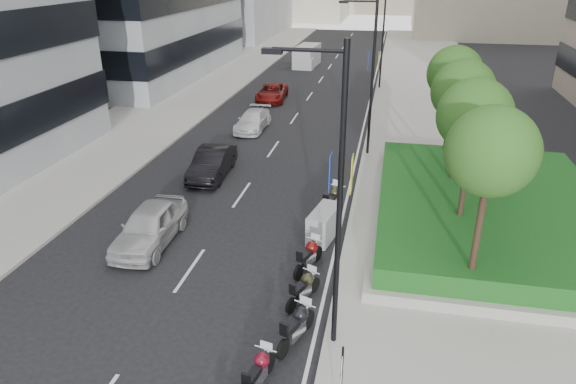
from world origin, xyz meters
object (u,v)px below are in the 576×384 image
(motorcycle_5, at_px, (324,224))
(delivery_van, at_px, (307,57))
(motorcycle_6, at_px, (332,201))
(car_b, at_px, (212,163))
(motorcycle_3, at_px, (304,288))
(car_a, at_px, (150,226))
(lamp_post_0, at_px, (334,191))
(car_c, at_px, (253,120))
(lamp_post_2, at_px, (381,31))
(motorcycle_2, at_px, (297,326))
(motorcycle_1, at_px, (258,372))
(motorcycle_4, at_px, (309,256))
(car_d, at_px, (272,92))
(parking_sign, at_px, (341,382))
(lamp_post_1, at_px, (370,70))

(motorcycle_5, bearing_deg, delivery_van, 22.39)
(motorcycle_6, bearing_deg, car_b, 77.78)
(motorcycle_5, distance_m, car_b, 8.81)
(motorcycle_3, xyz_separation_m, car_a, (-6.84, 2.69, 0.28))
(lamp_post_0, relative_size, motorcycle_5, 3.98)
(car_c, bearing_deg, delivery_van, 91.56)
(lamp_post_2, height_order, car_a, lamp_post_2)
(motorcycle_2, height_order, car_c, car_c)
(motorcycle_6, height_order, delivery_van, delivery_van)
(motorcycle_1, bearing_deg, motorcycle_4, 9.12)
(motorcycle_6, distance_m, car_b, 7.62)
(motorcycle_2, relative_size, car_c, 0.47)
(motorcycle_1, distance_m, car_b, 15.50)
(motorcycle_4, xyz_separation_m, delivery_van, (-6.95, 40.65, 0.47))
(motorcycle_6, xyz_separation_m, car_a, (-6.97, -4.16, 0.15))
(car_b, relative_size, car_d, 0.96)
(lamp_post_0, height_order, motorcycle_3, lamp_post_0)
(parking_sign, bearing_deg, car_a, 138.48)
(lamp_post_2, height_order, motorcycle_1, lamp_post_2)
(motorcycle_3, distance_m, car_c, 19.94)
(motorcycle_5, height_order, car_c, motorcycle_5)
(motorcycle_3, relative_size, motorcycle_6, 0.77)
(delivery_van, bearing_deg, motorcycle_6, -74.29)
(motorcycle_1, distance_m, motorcycle_6, 10.96)
(lamp_post_1, relative_size, motorcycle_5, 3.98)
(motorcycle_3, distance_m, motorcycle_6, 6.85)
(motorcycle_2, height_order, car_b, car_b)
(motorcycle_6, bearing_deg, car_a, 133.91)
(lamp_post_0, bearing_deg, parking_sign, -77.67)
(motorcycle_1, height_order, car_d, car_d)
(lamp_post_0, bearing_deg, car_a, 149.86)
(lamp_post_0, height_order, car_a, lamp_post_0)
(lamp_post_0, xyz_separation_m, motorcycle_4, (-1.26, 3.95, -4.50))
(car_a, relative_size, delivery_van, 0.87)
(motorcycle_6, xyz_separation_m, car_c, (-6.95, 11.89, -0.01))
(motorcycle_2, distance_m, car_b, 13.96)
(motorcycle_6, bearing_deg, motorcycle_4, -170.35)
(parking_sign, relative_size, delivery_van, 0.46)
(lamp_post_0, relative_size, motorcycle_3, 4.81)
(motorcycle_1, distance_m, motorcycle_5, 8.65)
(car_a, bearing_deg, motorcycle_1, -48.36)
(lamp_post_1, height_order, car_a, lamp_post_1)
(lamp_post_0, bearing_deg, motorcycle_6, 96.30)
(motorcycle_1, distance_m, car_c, 23.68)
(motorcycle_6, height_order, car_d, car_d)
(car_c, bearing_deg, car_d, 94.81)
(motorcycle_5, relative_size, car_b, 0.49)
(lamp_post_1, relative_size, car_b, 1.95)
(lamp_post_0, xyz_separation_m, car_c, (-7.92, 20.66, -4.42))
(motorcycle_1, bearing_deg, car_c, 27.97)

